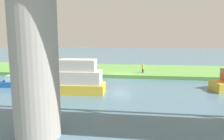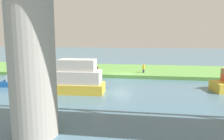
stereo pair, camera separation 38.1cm
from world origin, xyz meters
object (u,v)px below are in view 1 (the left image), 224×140
object	(u,v)px
mooring_post	(97,70)
motorboat_white	(71,79)
riverboat_paddlewheel	(18,82)
bridge_pylon	(34,49)
person_on_bank	(143,68)

from	to	relation	value
mooring_post	motorboat_white	size ratio (longest dim) A/B	0.13
riverboat_paddlewheel	motorboat_white	bearing A→B (deg)	165.83
bridge_pylon	person_on_bank	world-z (taller)	bridge_pylon
mooring_post	bridge_pylon	bearing A→B (deg)	91.03
mooring_post	person_on_bank	bearing A→B (deg)	-165.43
motorboat_white	riverboat_paddlewheel	bearing A→B (deg)	-14.17
motorboat_white	riverboat_paddlewheel	xyz separation A→B (m)	(7.32, -1.85, -0.96)
person_on_bank	motorboat_white	world-z (taller)	motorboat_white
person_on_bank	mooring_post	distance (m)	7.00
person_on_bank	motorboat_white	distance (m)	13.54
riverboat_paddlewheel	person_on_bank	bearing A→B (deg)	-148.28
bridge_pylon	person_on_bank	size ratio (longest dim) A/B	7.66
mooring_post	motorboat_white	distance (m)	9.43
person_on_bank	mooring_post	world-z (taller)	person_on_bank
mooring_post	motorboat_white	xyz separation A→B (m)	(0.92, 9.38, 0.45)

